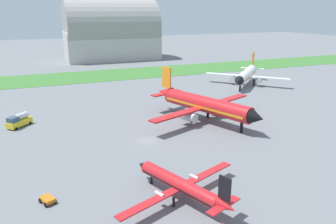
{
  "coord_description": "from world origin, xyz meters",
  "views": [
    {
      "loc": [
        -21.68,
        -65.17,
        27.82
      ],
      "look_at": [
        8.47,
        9.15,
        3.0
      ],
      "focal_mm": 35.15,
      "sensor_mm": 36.0,
      "label": 1
    }
  ],
  "objects_px": {
    "baggage_cart_midfield": "(47,199)",
    "fuel_truck_near_gate": "(19,121)",
    "airplane_parked_jet_far": "(246,75)",
    "airplane_foreground_turboprop": "(181,185)",
    "airplane_midfield_jet": "(204,104)"
  },
  "relations": [
    {
      "from": "airplane_midfield_jet",
      "to": "airplane_foreground_turboprop",
      "type": "xyz_separation_m",
      "value": [
        -20.98,
        -32.07,
        -1.97
      ]
    },
    {
      "from": "airplane_midfield_jet",
      "to": "baggage_cart_midfield",
      "type": "bearing_deg",
      "value": -79.06
    },
    {
      "from": "airplane_foreground_turboprop",
      "to": "baggage_cart_midfield",
      "type": "height_order",
      "value": "airplane_foreground_turboprop"
    },
    {
      "from": "airplane_midfield_jet",
      "to": "baggage_cart_midfield",
      "type": "relative_size",
      "value": 11.76
    },
    {
      "from": "airplane_parked_jet_far",
      "to": "fuel_truck_near_gate",
      "type": "xyz_separation_m",
      "value": [
        -80.5,
        -18.96,
        -2.52
      ]
    },
    {
      "from": "airplane_midfield_jet",
      "to": "airplane_foreground_turboprop",
      "type": "relative_size",
      "value": 1.53
    },
    {
      "from": "baggage_cart_midfield",
      "to": "fuel_truck_near_gate",
      "type": "bearing_deg",
      "value": -17.97
    },
    {
      "from": "airplane_parked_jet_far",
      "to": "baggage_cart_midfield",
      "type": "bearing_deg",
      "value": -6.76
    },
    {
      "from": "airplane_midfield_jet",
      "to": "fuel_truck_near_gate",
      "type": "distance_m",
      "value": 46.82
    },
    {
      "from": "airplane_parked_jet_far",
      "to": "airplane_foreground_turboprop",
      "type": "relative_size",
      "value": 1.15
    },
    {
      "from": "baggage_cart_midfield",
      "to": "airplane_parked_jet_far",
      "type": "bearing_deg",
      "value": -77.69
    },
    {
      "from": "airplane_midfield_jet",
      "to": "airplane_foreground_turboprop",
      "type": "bearing_deg",
      "value": -54.67
    },
    {
      "from": "airplane_foreground_turboprop",
      "to": "airplane_parked_jet_far",
      "type": "bearing_deg",
      "value": -62.84
    },
    {
      "from": "airplane_parked_jet_far",
      "to": "fuel_truck_near_gate",
      "type": "relative_size",
      "value": 4.04
    },
    {
      "from": "airplane_foreground_turboprop",
      "to": "baggage_cart_midfield",
      "type": "relative_size",
      "value": 7.71
    }
  ]
}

